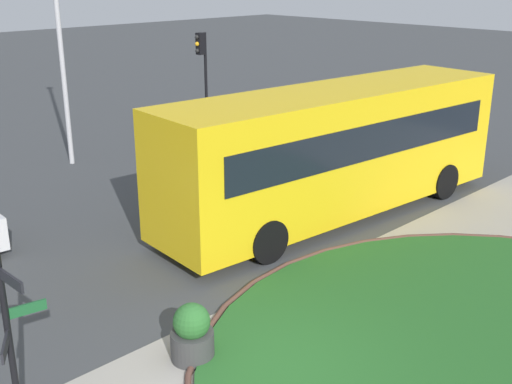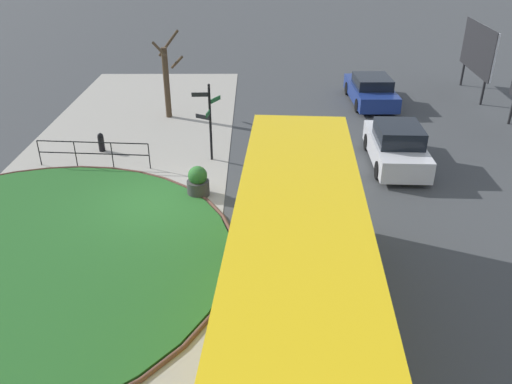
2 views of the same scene
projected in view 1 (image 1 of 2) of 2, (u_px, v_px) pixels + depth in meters
ground at (269, 375)px, 10.29m from camera, size 120.00×120.00×0.00m
signpost_directional at (7, 332)px, 8.38m from camera, size 1.16×0.98×2.91m
bus_yellow at (336, 149)px, 16.45m from camera, size 10.42×3.18×3.33m
traffic_light_near at (203, 62)px, 23.61m from camera, size 0.49×0.27×3.96m
lamppost_tall at (58, 15)px, 19.86m from camera, size 0.32×0.32×9.02m
planter_near_signpost at (192, 335)px, 10.55m from camera, size 0.73×0.73×1.03m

